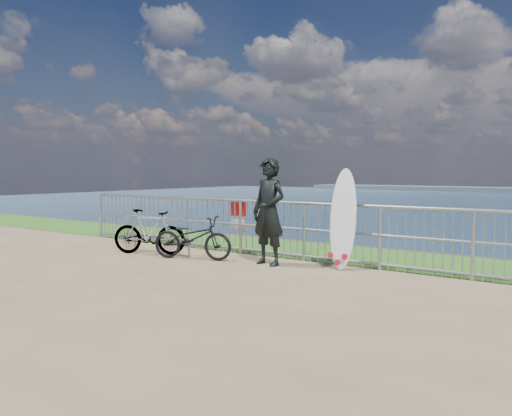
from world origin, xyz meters
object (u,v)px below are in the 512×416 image
Objects in this scene: surfboard at (343,222)px; bicycle_far at (149,232)px; bicycle_near at (192,238)px; surfer at (269,212)px.

bicycle_far is at bearing -167.25° from surfboard.
surfer is at bearing -94.31° from bicycle_near.
bicycle_near is (-2.78, -0.82, -0.40)m from surfboard.
bicycle_far is (-2.65, -0.44, -0.51)m from surfer.
surfboard reaches higher than bicycle_near.
surfer reaches higher than bicycle_far.
surfboard is at bearing -91.72° from bicycle_near.
surfboard is at bearing -100.76° from bicycle_far.
surfer is 1.10× the size of surfboard.
bicycle_far is (-1.13, -0.07, 0.04)m from bicycle_near.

